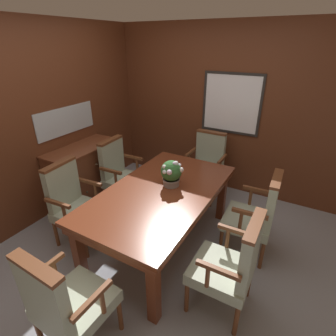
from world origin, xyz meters
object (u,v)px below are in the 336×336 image
dining_table (161,197)px  chair_right_near (232,264)px  chair_head_far (207,163)px  chair_head_near (65,302)px  chair_left_near (74,202)px  potted_plant (171,173)px  chair_right_far (257,214)px  sideboard_cabinet (86,175)px  chair_left_far (120,172)px

dining_table → chair_right_near: size_ratio=1.90×
chair_right_near → chair_head_far: 1.98m
chair_right_near → chair_head_near: size_ratio=1.00×
dining_table → chair_head_near: 1.35m
chair_head_far → chair_head_near: same height
chair_left_near → potted_plant: size_ratio=3.30×
dining_table → chair_right_far: (0.95, 0.40, -0.13)m
sideboard_cabinet → potted_plant: bearing=-4.9°
chair_right_far → chair_left_near: same height
potted_plant → chair_head_far: bearing=92.2°
chair_right_far → chair_left_far: bearing=-94.2°
chair_head_far → chair_head_near: 2.67m
chair_head_near → chair_left_near: (-0.94, 0.93, 0.00)m
dining_table → potted_plant: (0.04, 0.15, 0.25)m
chair_head_near → potted_plant: (0.03, 1.49, 0.37)m
chair_head_near → chair_head_far: bearing=-88.0°
dining_table → chair_right_near: chair_right_near is taller
chair_head_near → chair_right_far: 1.98m
chair_right_near → chair_right_far: 0.82m
chair_head_near → chair_left_near: 1.32m
chair_right_far → sideboard_cabinet: bearing=-89.7°
chair_right_near → chair_right_far: (0.02, 0.82, 0.00)m
chair_left_near → sideboard_cabinet: bearing=32.4°
chair_head_far → chair_right_far: 1.32m
chair_head_far → chair_right_far: (0.95, -0.92, 0.00)m
sideboard_cabinet → chair_left_far: bearing=19.1°
chair_left_far → sideboard_cabinet: size_ratio=0.93×
chair_right_near → chair_left_near: 1.86m
chair_right_near → chair_head_far: (-0.93, 1.74, 0.00)m
dining_table → chair_head_far: 1.33m
chair_left_far → sideboard_cabinet: chair_left_far is taller
chair_head_far → potted_plant: potted_plant is taller
chair_right_far → dining_table: bearing=-69.7°
dining_table → chair_head_near: bearing=-89.6°
chair_head_far → chair_left_near: size_ratio=1.00×
chair_left_near → chair_head_near: bearing=-139.2°
chair_right_near → chair_head_far: size_ratio=1.00×
chair_head_far → chair_head_near: bearing=-89.8°
chair_head_far → sideboard_cabinet: chair_head_far is taller
chair_head_far → chair_left_far: bearing=-137.0°
dining_table → potted_plant: bearing=73.8°
chair_left_far → chair_left_near: (0.01, -0.86, 0.00)m
chair_head_far → potted_plant: size_ratio=3.30×
chair_right_near → chair_left_near: same height
chair_right_near → dining_table: bearing=-114.7°
chair_left_far → chair_right_far: same height
chair_right_near → chair_head_near: bearing=-45.4°
chair_right_near → chair_left_near: bearing=-90.9°
chair_head_near → chair_right_near: bearing=-133.1°
chair_right_far → chair_left_near: (-1.88, -0.81, 0.00)m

